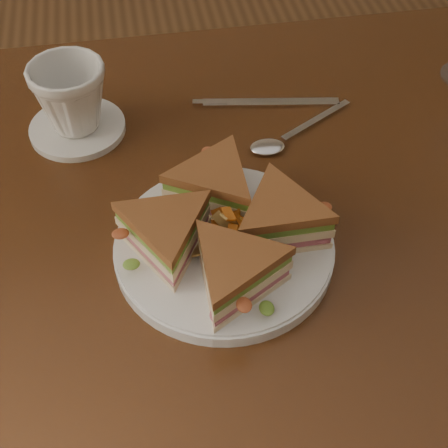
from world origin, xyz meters
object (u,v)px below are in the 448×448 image
object	(u,v)px
spoon	(280,141)
coffee_cup	(71,97)
plate	(224,248)
sandwich_wedges	(224,227)
table	(247,248)
knife	(261,103)
saucer	(78,128)

from	to	relation	value
spoon	coffee_cup	bearing A→B (deg)	134.74
plate	coffee_cup	distance (m)	0.30
sandwich_wedges	spoon	distance (m)	0.21
table	plate	world-z (taller)	plate
table	knife	xyz separation A→B (m)	(0.06, 0.19, 0.10)
knife	saucer	xyz separation A→B (m)	(-0.27, -0.01, 0.00)
table	plate	xyz separation A→B (m)	(-0.05, -0.08, 0.11)
table	spoon	xyz separation A→B (m)	(0.06, 0.10, 0.10)
sandwich_wedges	coffee_cup	xyz separation A→B (m)	(-0.16, 0.25, 0.01)
spoon	coffee_cup	xyz separation A→B (m)	(-0.27, 0.07, 0.05)
spoon	knife	world-z (taller)	spoon
table	sandwich_wedges	world-z (taller)	sandwich_wedges
plate	spoon	xyz separation A→B (m)	(0.11, 0.18, -0.00)
sandwich_wedges	spoon	bearing A→B (deg)	58.47
saucer	sandwich_wedges	bearing A→B (deg)	-56.89
plate	sandwich_wedges	distance (m)	0.04
plate	saucer	distance (m)	0.30
plate	coffee_cup	world-z (taller)	coffee_cup
saucer	coffee_cup	distance (m)	0.05
coffee_cup	table	bearing A→B (deg)	-41.63
spoon	sandwich_wedges	bearing A→B (deg)	-151.59
table	coffee_cup	world-z (taller)	coffee_cup
plate	sandwich_wedges	world-z (taller)	sandwich_wedges
saucer	knife	bearing A→B (deg)	3.17
sandwich_wedges	knife	xyz separation A→B (m)	(0.10, 0.27, -0.04)
table	knife	distance (m)	0.22
plate	saucer	world-z (taller)	plate
plate	knife	size ratio (longest dim) A/B	1.19
saucer	coffee_cup	size ratio (longest dim) A/B	1.30
spoon	saucer	bearing A→B (deg)	134.74
knife	saucer	distance (m)	0.27
table	saucer	world-z (taller)	saucer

